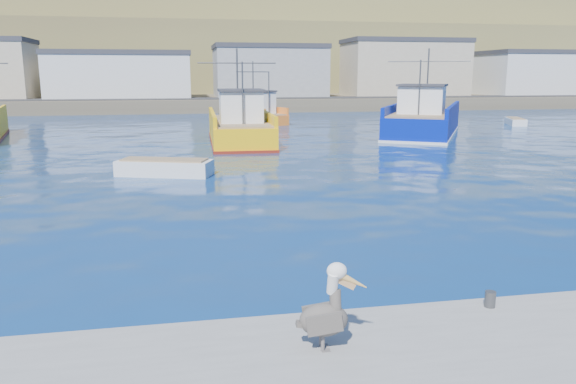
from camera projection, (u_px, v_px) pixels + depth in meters
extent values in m
plane|color=#071E55|center=(294.00, 279.00, 13.20)|extent=(260.00, 260.00, 0.00)
cylinder|color=#4C4C4C|center=(490.00, 299.00, 10.35)|extent=(0.20, 0.20, 0.30)
cube|color=brown|center=(197.00, 101.00, 82.22)|extent=(160.00, 30.00, 1.60)
cube|color=brown|center=(191.00, 67.00, 106.14)|extent=(180.00, 40.00, 14.00)
cube|color=brown|center=(189.00, 45.00, 124.33)|extent=(200.00, 40.00, 24.00)
cube|color=#2D2D2D|center=(199.00, 99.00, 71.48)|extent=(150.00, 5.00, 0.10)
cube|color=silver|center=(121.00, 77.00, 74.84)|extent=(18.00, 11.00, 5.50)
cube|color=#333338|center=(120.00, 53.00, 74.21)|extent=(18.36, 11.22, 0.60)
cube|color=gray|center=(269.00, 73.00, 78.43)|extent=(15.00, 10.00, 6.50)
cube|color=#333338|center=(269.00, 47.00, 77.70)|extent=(15.30, 10.20, 0.60)
cube|color=tan|center=(404.00, 70.00, 82.01)|extent=(17.00, 9.00, 7.50)
cube|color=#333338|center=(405.00, 41.00, 81.18)|extent=(17.34, 9.18, 0.60)
cube|color=silver|center=(527.00, 75.00, 85.86)|extent=(13.00, 10.00, 6.00)
cube|color=#333338|center=(529.00, 53.00, 85.17)|extent=(13.26, 10.20, 0.60)
cube|color=#FFBB0A|center=(239.00, 132.00, 39.29)|extent=(4.27, 11.47, 1.48)
cube|color=#FFBB0A|center=(265.00, 116.00, 39.35)|extent=(0.58, 11.13, 0.70)
cube|color=#FFBB0A|center=(212.00, 117.00, 38.78)|extent=(0.58, 11.13, 0.70)
cube|color=maroon|center=(240.00, 142.00, 39.43)|extent=(4.36, 11.70, 0.25)
cube|color=#8C7251|center=(239.00, 121.00, 39.12)|extent=(3.94, 11.01, 0.10)
cube|color=white|center=(241.00, 107.00, 37.26)|extent=(2.83, 2.92, 2.00)
cube|color=#333338|center=(241.00, 90.00, 37.04)|extent=(3.04, 3.27, 0.15)
cylinder|color=#4C4C4C|center=(237.00, 85.00, 39.72)|extent=(0.12, 0.12, 5.00)
cylinder|color=#4C4C4C|center=(243.00, 94.00, 35.43)|extent=(0.10, 0.10, 4.00)
cylinder|color=#4C4C4C|center=(237.00, 63.00, 39.41)|extent=(5.49, 0.25, 0.08)
cube|color=#02178F|center=(424.00, 124.00, 44.42)|extent=(10.62, 13.66, 1.71)
cube|color=#02178F|center=(453.00, 109.00, 43.46)|extent=(6.76, 11.25, 0.70)
cube|color=#02178F|center=(397.00, 108.00, 44.88)|extent=(6.76, 11.25, 0.70)
cube|color=silver|center=(423.00, 134.00, 44.59)|extent=(10.83, 13.93, 0.25)
cube|color=#8C7251|center=(424.00, 112.00, 44.23)|extent=(10.04, 13.02, 0.10)
cube|color=white|center=(422.00, 100.00, 42.20)|extent=(4.44, 4.46, 2.00)
cube|color=#333338|center=(423.00, 85.00, 41.97)|extent=(4.84, 4.92, 0.15)
cylinder|color=#4C4C4C|center=(428.00, 81.00, 44.94)|extent=(0.16, 0.16, 5.00)
cylinder|color=#4C4C4C|center=(419.00, 88.00, 40.20)|extent=(0.14, 0.14, 4.00)
cylinder|color=#4C4C4C|center=(428.00, 61.00, 44.63)|extent=(5.59, 3.33, 0.08)
cube|color=orange|center=(257.00, 119.00, 54.63)|extent=(5.30, 7.58, 0.92)
cube|color=orange|center=(268.00, 110.00, 55.16)|extent=(2.95, 6.44, 0.70)
cube|color=orange|center=(246.00, 111.00, 53.77)|extent=(2.95, 6.44, 0.70)
cube|color=#8C7251|center=(257.00, 113.00, 54.52)|extent=(4.99, 7.23, 0.10)
cube|color=white|center=(263.00, 103.00, 53.45)|extent=(2.42, 2.38, 2.00)
cube|color=#333338|center=(263.00, 91.00, 53.22)|extent=(2.63, 2.63, 0.15)
cylinder|color=#4C4C4C|center=(253.00, 88.00, 54.59)|extent=(0.16, 0.16, 5.00)
cylinder|color=#4C4C4C|center=(269.00, 94.00, 52.40)|extent=(0.13, 0.13, 4.00)
cylinder|color=#4C4C4C|center=(253.00, 72.00, 54.28)|extent=(3.45, 1.57, 0.08)
cube|color=silver|center=(165.00, 170.00, 26.60)|extent=(4.69, 2.91, 0.89)
cube|color=#8C7251|center=(164.00, 160.00, 26.51)|extent=(4.17, 2.45, 0.09)
cube|color=silver|center=(515.00, 122.00, 53.06)|extent=(2.57, 3.97, 0.75)
cube|color=#8C7251|center=(516.00, 118.00, 52.98)|extent=(2.17, 3.52, 0.08)
cylinder|color=#595451|center=(323.00, 343.00, 8.70)|extent=(0.06, 0.06, 0.26)
cube|color=#595451|center=(326.00, 350.00, 8.73)|extent=(0.14, 0.12, 0.01)
cylinder|color=#595451|center=(321.00, 338.00, 8.86)|extent=(0.06, 0.06, 0.26)
cube|color=#595451|center=(324.00, 345.00, 8.89)|extent=(0.14, 0.12, 0.01)
ellipsoid|color=#38332D|center=(324.00, 320.00, 8.71)|extent=(0.80, 0.51, 0.53)
cube|color=#38332D|center=(325.00, 324.00, 8.51)|extent=(0.59, 0.10, 0.39)
cube|color=#38332D|center=(320.00, 313.00, 8.90)|extent=(0.59, 0.10, 0.39)
cube|color=#38332D|center=(302.00, 324.00, 8.69)|extent=(0.21, 0.16, 0.11)
cylinder|color=#38332D|center=(335.00, 302.00, 8.67)|extent=(0.20, 0.29, 0.42)
cylinder|color=white|center=(333.00, 283.00, 8.60)|extent=(0.19, 0.28, 0.40)
ellipsoid|color=white|center=(337.00, 271.00, 8.57)|extent=(0.33, 0.26, 0.26)
cone|color=gold|center=(352.00, 281.00, 8.63)|extent=(0.54, 0.17, 0.37)
cube|color=tan|center=(346.00, 283.00, 8.63)|extent=(0.32, 0.07, 0.23)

